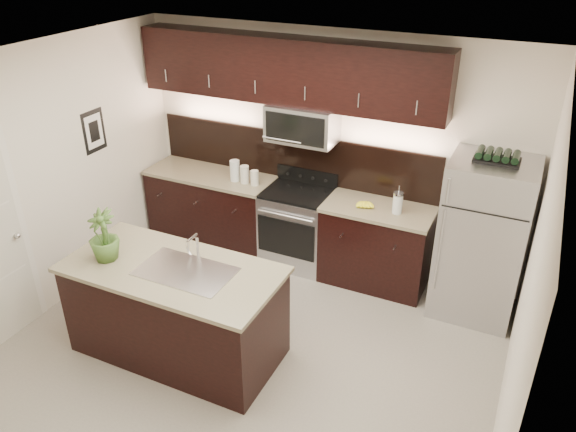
{
  "coord_description": "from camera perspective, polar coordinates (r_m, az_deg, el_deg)",
  "views": [
    {
      "loc": [
        2.11,
        -3.57,
        3.67
      ],
      "look_at": [
        0.17,
        0.55,
        1.26
      ],
      "focal_mm": 35.0,
      "sensor_mm": 36.0,
      "label": 1
    }
  ],
  "objects": [
    {
      "name": "wine_rack",
      "position": [
        5.56,
        20.51,
        5.65
      ],
      "size": [
        0.42,
        0.26,
        0.1
      ],
      "color": "black",
      "rests_on": "refrigerator"
    },
    {
      "name": "upper_fixtures",
      "position": [
        6.16,
        0.1,
        13.55
      ],
      "size": [
        3.49,
        0.4,
        1.66
      ],
      "color": "black",
      "rests_on": "counter_run"
    },
    {
      "name": "bananas",
      "position": [
        6.05,
        7.3,
        1.2
      ],
      "size": [
        0.23,
        0.21,
        0.06
      ],
      "primitive_type": "ellipsoid",
      "rotation": [
        0.0,
        0.0,
        0.32
      ],
      "color": "yellow",
      "rests_on": "counter_run"
    },
    {
      "name": "room_walls",
      "position": [
        4.61,
        -6.25,
        2.44
      ],
      "size": [
        4.52,
        4.02,
        2.71
      ],
      "color": "silver",
      "rests_on": "ground"
    },
    {
      "name": "ground",
      "position": [
        5.53,
        -4.11,
        -13.68
      ],
      "size": [
        4.5,
        4.5,
        0.0
      ],
      "primitive_type": "plane",
      "color": "gray",
      "rests_on": "ground"
    },
    {
      "name": "plant",
      "position": [
        5.25,
        -18.26,
        -1.88
      ],
      "size": [
        0.3,
        0.3,
        0.49
      ],
      "primitive_type": "imported",
      "rotation": [
        0.0,
        0.0,
        -0.1
      ],
      "color": "#3E5F26",
      "rests_on": "island"
    },
    {
      "name": "french_press",
      "position": [
        5.95,
        11.08,
        1.29
      ],
      "size": [
        0.11,
        0.11,
        0.31
      ],
      "rotation": [
        0.0,
        0.0,
        -0.26
      ],
      "color": "silver",
      "rests_on": "counter_run"
    },
    {
      "name": "island",
      "position": [
        5.36,
        -11.28,
        -9.36
      ],
      "size": [
        1.96,
        0.96,
        0.94
      ],
      "color": "black",
      "rests_on": "ground"
    },
    {
      "name": "refrigerator",
      "position": [
        5.93,
        19.11,
        -2.28
      ],
      "size": [
        0.81,
        0.73,
        1.68
      ],
      "primitive_type": "cube",
      "color": "#B2B2B7",
      "rests_on": "ground"
    },
    {
      "name": "counter_run",
      "position": [
        6.67,
        -0.66,
        -0.75
      ],
      "size": [
        3.51,
        0.65,
        0.94
      ],
      "color": "black",
      "rests_on": "ground"
    },
    {
      "name": "canisters",
      "position": [
        6.57,
        -4.67,
        4.34
      ],
      "size": [
        0.37,
        0.12,
        0.25
      ],
      "rotation": [
        0.0,
        0.0,
        -0.06
      ],
      "color": "silver",
      "rests_on": "counter_run"
    },
    {
      "name": "sink_faucet",
      "position": [
        5.01,
        -10.32,
        -5.37
      ],
      "size": [
        0.84,
        0.5,
        0.28
      ],
      "color": "silver",
      "rests_on": "island"
    }
  ]
}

